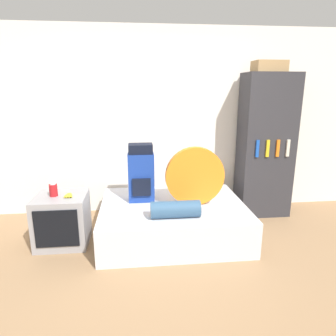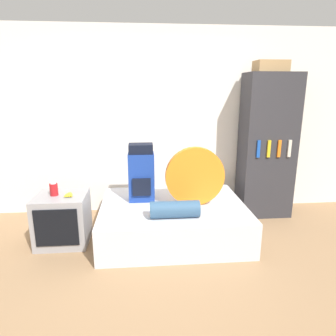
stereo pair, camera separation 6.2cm
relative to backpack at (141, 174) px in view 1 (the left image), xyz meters
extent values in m
plane|color=#997551|center=(0.16, -1.01, -0.76)|extent=(16.00, 16.00, 0.00)
cube|color=white|center=(0.16, 0.75, 0.54)|extent=(8.00, 0.05, 2.60)
cube|color=silver|center=(0.37, -0.16, -0.55)|extent=(1.73, 1.34, 0.42)
cube|color=navy|center=(0.00, 0.00, -0.05)|extent=(0.31, 0.22, 0.60)
cube|color=black|center=(0.00, 0.01, 0.31)|extent=(0.29, 0.20, 0.11)
cube|color=black|center=(0.00, -0.12, -0.14)|extent=(0.22, 0.03, 0.21)
cylinder|color=orange|center=(0.63, -0.21, 0.01)|extent=(0.70, 0.09, 0.70)
cylinder|color=#33567A|center=(0.35, -0.56, -0.25)|extent=(0.54, 0.19, 0.19)
cube|color=#939399|center=(-0.93, -0.22, -0.47)|extent=(0.58, 0.52, 0.59)
cube|color=black|center=(-0.93, -0.49, -0.45)|extent=(0.46, 0.02, 0.42)
cylinder|color=#B2191E|center=(-1.00, -0.22, -0.10)|extent=(0.09, 0.09, 0.14)
cylinder|color=white|center=(-1.00, -0.22, -0.03)|extent=(0.06, 0.06, 0.02)
ellipsoid|color=yellow|center=(-0.84, -0.26, -0.16)|extent=(0.07, 0.15, 0.03)
ellipsoid|color=yellow|center=(-0.83, -0.26, -0.16)|extent=(0.05, 0.14, 0.03)
ellipsoid|color=yellow|center=(-0.82, -0.26, -0.16)|extent=(0.05, 0.14, 0.03)
ellipsoid|color=yellow|center=(-0.80, -0.26, -0.16)|extent=(0.07, 0.15, 0.03)
cube|color=#2D2D33|center=(1.75, 0.42, 0.23)|extent=(0.71, 0.44, 1.98)
cube|color=#194CB2|center=(1.54, 0.19, 0.24)|extent=(0.04, 0.02, 0.23)
cube|color=gold|center=(1.68, 0.19, 0.24)|extent=(0.04, 0.02, 0.23)
cube|color=orange|center=(1.82, 0.19, 0.24)|extent=(0.04, 0.02, 0.23)
cube|color=beige|center=(1.96, 0.19, 0.24)|extent=(0.04, 0.02, 0.23)
cube|color=#A88456|center=(1.71, 0.42, 1.29)|extent=(0.41, 0.28, 0.15)
camera|label=1|loc=(-0.04, -3.55, 1.01)|focal=32.00mm
camera|label=2|loc=(0.02, -3.55, 1.01)|focal=32.00mm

